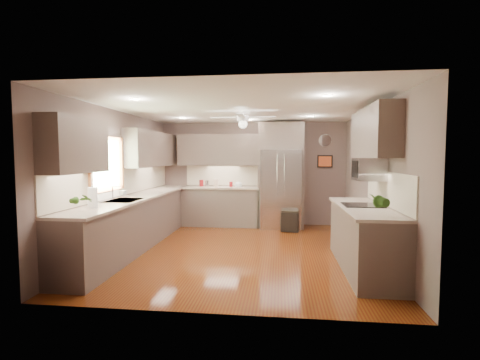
% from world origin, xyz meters
% --- Properties ---
extents(floor, '(5.00, 5.00, 0.00)m').
position_xyz_m(floor, '(0.00, 0.00, 0.00)').
color(floor, '#511A0A').
rests_on(floor, ground).
extents(ceiling, '(5.00, 5.00, 0.00)m').
position_xyz_m(ceiling, '(0.00, 0.00, 2.50)').
color(ceiling, white).
rests_on(ceiling, ground).
extents(wall_back, '(4.50, 0.00, 4.50)m').
position_xyz_m(wall_back, '(0.00, 2.50, 1.25)').
color(wall_back, '#68554F').
rests_on(wall_back, ground).
extents(wall_front, '(4.50, 0.00, 4.50)m').
position_xyz_m(wall_front, '(0.00, -2.50, 1.25)').
color(wall_front, '#68554F').
rests_on(wall_front, ground).
extents(wall_left, '(0.00, 5.00, 5.00)m').
position_xyz_m(wall_left, '(-2.25, 0.00, 1.25)').
color(wall_left, '#68554F').
rests_on(wall_left, ground).
extents(wall_right, '(0.00, 5.00, 5.00)m').
position_xyz_m(wall_right, '(2.25, 0.00, 1.25)').
color(wall_right, '#68554F').
rests_on(wall_right, ground).
extents(canister_a, '(0.12, 0.12, 0.16)m').
position_xyz_m(canister_a, '(-1.22, 2.22, 1.02)').
color(canister_a, maroon).
rests_on(canister_a, back_run).
extents(canister_b, '(0.12, 0.12, 0.15)m').
position_xyz_m(canister_b, '(-1.08, 2.25, 1.01)').
color(canister_b, silver).
rests_on(canister_b, back_run).
extents(canister_c, '(0.13, 0.13, 0.19)m').
position_xyz_m(canister_c, '(-0.86, 2.20, 1.03)').
color(canister_c, beige).
rests_on(canister_c, back_run).
extents(canister_d, '(0.08, 0.08, 0.12)m').
position_xyz_m(canister_d, '(-0.49, 2.21, 1.00)').
color(canister_d, maroon).
rests_on(canister_d, back_run).
extents(soap_bottle, '(0.08, 0.08, 0.18)m').
position_xyz_m(soap_bottle, '(-2.08, -0.18, 1.03)').
color(soap_bottle, white).
rests_on(soap_bottle, left_run).
extents(potted_plant_left, '(0.20, 0.17, 0.32)m').
position_xyz_m(potted_plant_left, '(-1.94, -1.72, 1.10)').
color(potted_plant_left, '#2A5317').
rests_on(potted_plant_left, left_run).
extents(potted_plant_right, '(0.24, 0.22, 0.36)m').
position_xyz_m(potted_plant_right, '(1.91, -1.56, 1.12)').
color(potted_plant_right, '#2A5317').
rests_on(potted_plant_right, right_run).
extents(bowl, '(0.25, 0.25, 0.05)m').
position_xyz_m(bowl, '(-0.31, 2.20, 0.96)').
color(bowl, beige).
rests_on(bowl, back_run).
extents(left_run, '(0.65, 4.70, 1.45)m').
position_xyz_m(left_run, '(-1.95, 0.15, 0.48)').
color(left_run, brown).
rests_on(left_run, ground).
extents(back_run, '(1.85, 0.65, 1.45)m').
position_xyz_m(back_run, '(-0.72, 2.20, 0.48)').
color(back_run, brown).
rests_on(back_run, ground).
extents(uppers, '(4.50, 4.70, 0.95)m').
position_xyz_m(uppers, '(-0.74, 0.71, 1.87)').
color(uppers, brown).
rests_on(uppers, wall_left).
extents(window, '(0.05, 1.12, 0.92)m').
position_xyz_m(window, '(-2.22, -0.50, 1.55)').
color(window, '#BFF2B2').
rests_on(window, wall_left).
extents(sink, '(0.50, 0.70, 0.32)m').
position_xyz_m(sink, '(-1.93, -0.50, 0.91)').
color(sink, silver).
rests_on(sink, left_run).
extents(refrigerator, '(1.06, 0.75, 2.45)m').
position_xyz_m(refrigerator, '(0.70, 2.16, 1.19)').
color(refrigerator, silver).
rests_on(refrigerator, ground).
extents(right_run, '(0.70, 2.20, 1.45)m').
position_xyz_m(right_run, '(1.93, -0.80, 0.48)').
color(right_run, brown).
rests_on(right_run, ground).
extents(microwave, '(0.43, 0.55, 0.34)m').
position_xyz_m(microwave, '(2.03, -0.55, 1.48)').
color(microwave, silver).
rests_on(microwave, wall_right).
extents(ceiling_fan, '(1.18, 1.18, 0.32)m').
position_xyz_m(ceiling_fan, '(-0.00, 0.30, 2.33)').
color(ceiling_fan, white).
rests_on(ceiling_fan, ceiling).
extents(recessed_lights, '(2.84, 3.14, 0.01)m').
position_xyz_m(recessed_lights, '(-0.04, 0.40, 2.49)').
color(recessed_lights, white).
rests_on(recessed_lights, ceiling).
extents(wall_clock, '(0.30, 0.03, 0.30)m').
position_xyz_m(wall_clock, '(1.75, 2.48, 2.05)').
color(wall_clock, white).
rests_on(wall_clock, wall_back).
extents(framed_print, '(0.36, 0.03, 0.30)m').
position_xyz_m(framed_print, '(1.75, 2.48, 1.55)').
color(framed_print, black).
rests_on(framed_print, wall_back).
extents(stool, '(0.43, 0.43, 0.46)m').
position_xyz_m(stool, '(0.92, 1.71, 0.24)').
color(stool, black).
rests_on(stool, ground).
extents(paper_towel, '(0.13, 0.13, 0.33)m').
position_xyz_m(paper_towel, '(-1.97, -1.40, 1.08)').
color(paper_towel, white).
rests_on(paper_towel, left_run).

